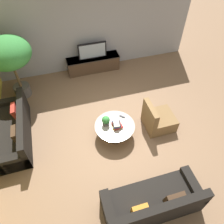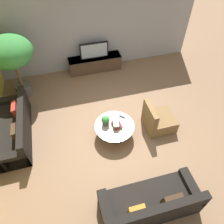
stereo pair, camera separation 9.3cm
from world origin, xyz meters
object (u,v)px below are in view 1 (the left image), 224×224
at_px(television, 92,51).
at_px(couch_by_wall, 15,131).
at_px(potted_plant_tabletop, 106,121).
at_px(couch_near_entry, 153,203).
at_px(potted_palm_tall, 8,55).
at_px(media_console, 93,64).
at_px(armchair_wicker, 158,120).
at_px(coffee_table, 115,128).

height_order(television, couch_by_wall, television).
bearing_deg(couch_by_wall, potted_plant_tabletop, 76.47).
xyz_separation_m(couch_near_entry, potted_palm_tall, (-2.60, 4.56, 1.22)).
bearing_deg(television, media_console, 90.00).
relative_size(media_console, armchair_wicker, 2.20).
bearing_deg(armchair_wicker, potted_plant_tabletop, 84.26).
xyz_separation_m(media_console, couch_near_entry, (0.07, -5.20, 0.00)).
distance_m(television, coffee_table, 3.12).
distance_m(media_console, coffee_table, 3.08).
bearing_deg(potted_palm_tall, couch_near_entry, -60.37).
relative_size(couch_near_entry, armchair_wicker, 2.42).
xyz_separation_m(couch_by_wall, couch_near_entry, (2.81, -2.81, -0.00)).
height_order(television, potted_plant_tabletop, television).
xyz_separation_m(couch_by_wall, potted_palm_tall, (0.21, 1.75, 1.22)).
relative_size(television, potted_plant_tabletop, 3.42).
distance_m(coffee_table, couch_by_wall, 2.71).
distance_m(media_console, couch_near_entry, 5.20).
bearing_deg(potted_palm_tall, couch_by_wall, -96.95).
height_order(media_console, armchair_wicker, armchair_wicker).
xyz_separation_m(television, coffee_table, (-0.12, -3.07, -0.53)).
distance_m(coffee_table, couch_near_entry, 2.13).
bearing_deg(television, couch_by_wall, -138.93).
xyz_separation_m(television, armchair_wicker, (1.14, -3.11, -0.55)).
height_order(media_console, coffee_table, media_console).
height_order(television, coffee_table, television).
distance_m(couch_by_wall, couch_near_entry, 3.98).
distance_m(television, armchair_wicker, 3.36).
relative_size(media_console, potted_plant_tabletop, 6.56).
xyz_separation_m(coffee_table, couch_by_wall, (-2.62, 0.69, -0.00)).
height_order(couch_by_wall, potted_palm_tall, potted_palm_tall).
xyz_separation_m(potted_palm_tall, potted_plant_tabletop, (2.19, -2.33, -0.94)).
xyz_separation_m(armchair_wicker, potted_palm_tall, (-3.67, 2.48, 1.23)).
relative_size(coffee_table, couch_by_wall, 0.49).
bearing_deg(television, potted_plant_tabletop, -96.41).
distance_m(couch_near_entry, potted_plant_tabletop, 2.29).
relative_size(couch_by_wall, potted_palm_tall, 1.08).
bearing_deg(coffee_table, armchair_wicker, -1.79).
bearing_deg(media_console, armchair_wicker, -69.84).
height_order(couch_near_entry, armchair_wicker, armchair_wicker).
bearing_deg(media_console, couch_by_wall, -138.91).
bearing_deg(television, armchair_wicker, -69.83).
distance_m(potted_palm_tall, potted_plant_tabletop, 3.33).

